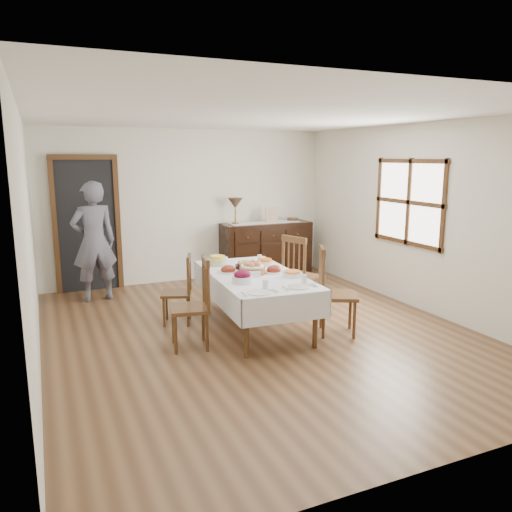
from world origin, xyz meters
name	(u,v)px	position (x,y,z in m)	size (l,w,h in m)	color
ground	(259,332)	(0.00, 0.00, 0.00)	(6.00, 6.00, 0.00)	brown
room_shell	(235,198)	(-0.15, 0.42, 1.64)	(5.02, 6.02, 2.65)	white
dining_table	(255,281)	(0.02, 0.18, 0.62)	(1.17, 2.11, 0.71)	white
chair_left_near	(194,303)	(-0.87, -0.13, 0.52)	(0.50, 0.50, 1.03)	#4D2F18
chair_left_far	(180,289)	(-0.79, 0.75, 0.45)	(0.48, 0.48, 0.90)	#4D2F18
chair_right_near	(333,290)	(0.82, -0.38, 0.55)	(0.60, 0.60, 1.08)	#4D2F18
chair_right_far	(301,273)	(0.89, 0.58, 0.55)	(0.58, 0.58, 1.08)	#4D2F18
sideboard	(266,249)	(1.35, 2.72, 0.49)	(1.62, 0.59, 0.97)	black
person	(94,238)	(-1.67, 2.29, 0.96)	(0.60, 0.38, 1.92)	#585866
bread_basket	(252,269)	(-0.01, 0.19, 0.77)	(0.32, 0.32, 0.17)	brown
egg_basket	(245,266)	(0.01, 0.50, 0.75)	(0.25, 0.25, 0.11)	black
ham_platter_a	(228,270)	(-0.26, 0.39, 0.74)	(0.29, 0.29, 0.11)	white
ham_platter_b	(274,270)	(0.27, 0.15, 0.74)	(0.26, 0.26, 0.11)	white
beet_bowl	(242,277)	(-0.29, -0.16, 0.77)	(0.24, 0.24, 0.15)	white
carrot_bowl	(265,262)	(0.34, 0.58, 0.75)	(0.22, 0.22, 0.09)	white
pineapple_bowl	(217,261)	(-0.24, 0.84, 0.77)	(0.25, 0.25, 0.13)	#CAC08E
casserole_dish	(292,274)	(0.38, -0.13, 0.74)	(0.24, 0.24, 0.07)	white
butter_dish	(254,274)	(-0.05, 0.04, 0.74)	(0.15, 0.10, 0.07)	white
setting_left	(260,290)	(-0.26, -0.61, 0.73)	(0.43, 0.31, 0.10)	white
setting_right	(300,284)	(0.25, -0.57, 0.73)	(0.43, 0.31, 0.10)	white
glass_far_a	(225,260)	(-0.12, 0.88, 0.75)	(0.07, 0.07, 0.10)	white
glass_far_b	(260,258)	(0.37, 0.83, 0.75)	(0.06, 0.06, 0.10)	white
runner	(264,222)	(1.32, 2.74, 0.98)	(1.30, 0.35, 0.01)	white
table_lamp	(235,204)	(0.76, 2.75, 1.33)	(0.26, 0.26, 0.46)	brown
picture_frame	(271,215)	(1.41, 2.64, 1.11)	(0.22, 0.08, 0.28)	tan
deco_bowl	(292,219)	(1.90, 2.75, 1.00)	(0.20, 0.20, 0.06)	#4D2F18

